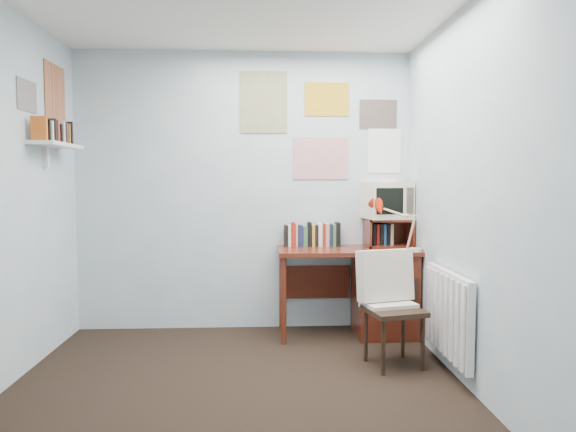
# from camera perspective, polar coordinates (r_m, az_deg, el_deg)

# --- Properties ---
(ground) EXTENTS (3.50, 3.50, 0.00)m
(ground) POSITION_cam_1_polar(r_m,az_deg,el_deg) (3.21, -5.96, -20.90)
(ground) COLOR black
(ground) RESTS_ON ground
(back_wall) EXTENTS (3.00, 0.02, 2.50)m
(back_wall) POSITION_cam_1_polar(r_m,az_deg,el_deg) (4.67, -4.92, 2.73)
(back_wall) COLOR silver
(back_wall) RESTS_ON ground
(right_wall) EXTENTS (0.02, 3.50, 2.50)m
(right_wall) POSITION_cam_1_polar(r_m,az_deg,el_deg) (3.20, 21.74, 1.88)
(right_wall) COLOR silver
(right_wall) RESTS_ON ground
(desk) EXTENTS (1.20, 0.55, 0.76)m
(desk) POSITION_cam_1_polar(r_m,az_deg,el_deg) (4.60, 9.90, -7.94)
(desk) COLOR #582114
(desk) RESTS_ON ground
(desk_chair) EXTENTS (0.49, 0.48, 0.81)m
(desk_chair) POSITION_cam_1_polar(r_m,az_deg,el_deg) (3.85, 11.70, -10.29)
(desk_chair) COLOR black
(desk_chair) RESTS_ON ground
(desk_lamp) EXTENTS (0.33, 0.30, 0.39)m
(desk_lamp) POSITION_cam_1_polar(r_m,az_deg,el_deg) (4.38, 14.05, -1.31)
(desk_lamp) COLOR red
(desk_lamp) RESTS_ON desk
(tv_riser) EXTENTS (0.40, 0.30, 0.25)m
(tv_riser) POSITION_cam_1_polar(r_m,az_deg,el_deg) (4.66, 11.09, -1.83)
(tv_riser) COLOR #582114
(tv_riser) RESTS_ON desk
(crt_tv) EXTENTS (0.42, 0.40, 0.36)m
(crt_tv) POSITION_cam_1_polar(r_m,az_deg,el_deg) (4.66, 10.91, 1.90)
(crt_tv) COLOR beige
(crt_tv) RESTS_ON tv_riser
(book_row) EXTENTS (0.60, 0.14, 0.22)m
(book_row) POSITION_cam_1_polar(r_m,az_deg,el_deg) (4.62, 3.27, -2.00)
(book_row) COLOR #582114
(book_row) RESTS_ON desk
(radiator) EXTENTS (0.09, 0.80, 0.60)m
(radiator) POSITION_cam_1_polar(r_m,az_deg,el_deg) (3.81, 17.36, -10.35)
(radiator) COLOR white
(radiator) RESTS_ON right_wall
(wall_shelf) EXTENTS (0.20, 0.62, 0.24)m
(wall_shelf) POSITION_cam_1_polar(r_m,az_deg,el_deg) (4.31, -24.36, 7.20)
(wall_shelf) COLOR white
(wall_shelf) RESTS_ON left_wall
(posters_back) EXTENTS (1.20, 0.01, 0.90)m
(posters_back) POSITION_cam_1_polar(r_m,az_deg,el_deg) (4.71, 3.70, 10.05)
(posters_back) COLOR white
(posters_back) RESTS_ON back_wall
(posters_left) EXTENTS (0.01, 0.70, 0.60)m
(posters_left) POSITION_cam_1_polar(r_m,az_deg,el_deg) (4.39, -25.67, 12.09)
(posters_left) COLOR white
(posters_left) RESTS_ON left_wall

